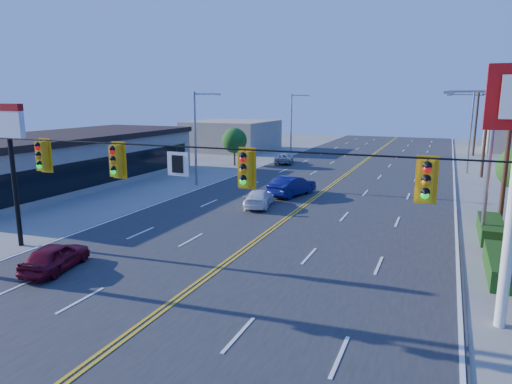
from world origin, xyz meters
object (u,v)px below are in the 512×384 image
at_px(pizza_hut_sign, 10,145).
at_px(signal_span, 144,179).
at_px(car_blue, 292,186).
at_px(car_silver, 284,159).
at_px(car_magenta, 56,258).
at_px(car_white, 259,199).

bearing_deg(pizza_hut_sign, signal_span, -20.19).
xyz_separation_m(pizza_hut_sign, car_blue, (9.14, 16.81, -4.41)).
relative_size(signal_span, car_silver, 5.81).
height_order(pizza_hut_sign, car_magenta, pizza_hut_sign).
bearing_deg(car_white, car_blue, -113.87).
bearing_deg(car_white, car_silver, -86.73).
height_order(pizza_hut_sign, car_white, pizza_hut_sign).
distance_m(car_blue, car_silver, 17.62).
height_order(pizza_hut_sign, car_silver, pizza_hut_sign).
bearing_deg(car_magenta, car_silver, -97.91).
bearing_deg(car_blue, pizza_hut_sign, 76.54).
bearing_deg(car_silver, car_white, 91.04).
relative_size(signal_span, pizza_hut_sign, 3.55).
distance_m(car_white, car_silver, 21.45).
relative_size(pizza_hut_sign, car_blue, 1.47).
bearing_deg(pizza_hut_sign, car_blue, 61.47).
xyz_separation_m(car_blue, car_white, (-0.96, -4.34, -0.18)).
bearing_deg(car_white, car_magenta, 64.38).
xyz_separation_m(pizza_hut_sign, car_white, (8.18, 12.48, -4.60)).
xyz_separation_m(car_magenta, car_blue, (4.65, 18.81, 0.16)).
relative_size(pizza_hut_sign, car_magenta, 1.91).
height_order(car_blue, car_silver, car_blue).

